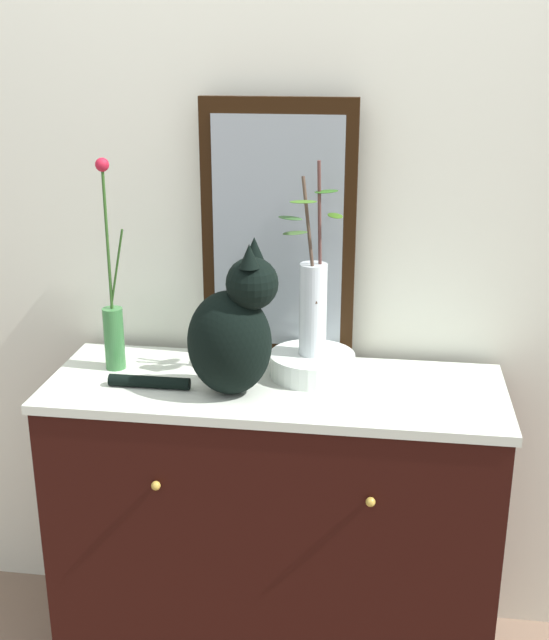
{
  "coord_description": "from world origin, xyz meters",
  "views": [
    {
      "loc": [
        0.28,
        -1.95,
        1.75
      ],
      "look_at": [
        0.0,
        0.0,
        1.06
      ],
      "focal_mm": 45.53,
      "sensor_mm": 36.0,
      "label": 1
    }
  ],
  "objects_px": {
    "cat_sitting": "(232,332)",
    "sideboard": "(274,527)",
    "mirror_leaning": "(278,233)",
    "vase_slim_green": "(113,322)",
    "vase_glass_clear": "(313,302)",
    "bowl_porcelain": "(312,364)"
  },
  "relations": [
    {
      "from": "sideboard",
      "to": "mirror_leaning",
      "type": "xyz_separation_m",
      "value": [
        -0.02,
        0.2,
        0.8
      ]
    },
    {
      "from": "cat_sitting",
      "to": "bowl_porcelain",
      "type": "height_order",
      "value": "cat_sitting"
    },
    {
      "from": "mirror_leaning",
      "to": "vase_glass_clear",
      "type": "height_order",
      "value": "mirror_leaning"
    },
    {
      "from": "mirror_leaning",
      "to": "vase_slim_green",
      "type": "relative_size",
      "value": 1.25
    },
    {
      "from": "vase_slim_green",
      "to": "bowl_porcelain",
      "type": "relative_size",
      "value": 2.5
    },
    {
      "from": "sideboard",
      "to": "cat_sitting",
      "type": "height_order",
      "value": "cat_sitting"
    },
    {
      "from": "sideboard",
      "to": "vase_glass_clear",
      "type": "bearing_deg",
      "value": 39.19
    },
    {
      "from": "bowl_porcelain",
      "to": "vase_slim_green",
      "type": "bearing_deg",
      "value": -177.18
    },
    {
      "from": "sideboard",
      "to": "vase_slim_green",
      "type": "xyz_separation_m",
      "value": [
        -0.45,
        0.05,
        0.58
      ]
    },
    {
      "from": "vase_slim_green",
      "to": "vase_glass_clear",
      "type": "distance_m",
      "value": 0.55
    },
    {
      "from": "bowl_porcelain",
      "to": "sideboard",
      "type": "bearing_deg",
      "value": -140.36
    },
    {
      "from": "cat_sitting",
      "to": "vase_slim_green",
      "type": "height_order",
      "value": "vase_slim_green"
    },
    {
      "from": "vase_glass_clear",
      "to": "cat_sitting",
      "type": "bearing_deg",
      "value": -142.76
    },
    {
      "from": "bowl_porcelain",
      "to": "vase_glass_clear",
      "type": "relative_size",
      "value": 0.44
    },
    {
      "from": "vase_slim_green",
      "to": "mirror_leaning",
      "type": "bearing_deg",
      "value": 19.33
    },
    {
      "from": "mirror_leaning",
      "to": "bowl_porcelain",
      "type": "xyz_separation_m",
      "value": [
        0.11,
        -0.13,
        -0.33
      ]
    },
    {
      "from": "vase_glass_clear",
      "to": "mirror_leaning",
      "type": "bearing_deg",
      "value": 131.15
    },
    {
      "from": "mirror_leaning",
      "to": "vase_slim_green",
      "type": "height_order",
      "value": "mirror_leaning"
    },
    {
      "from": "vase_slim_green",
      "to": "vase_glass_clear",
      "type": "xyz_separation_m",
      "value": [
        0.54,
        0.03,
        0.07
      ]
    },
    {
      "from": "cat_sitting",
      "to": "sideboard",
      "type": "bearing_deg",
      "value": 35.3
    },
    {
      "from": "mirror_leaning",
      "to": "vase_slim_green",
      "type": "bearing_deg",
      "value": -160.67
    },
    {
      "from": "sideboard",
      "to": "cat_sitting",
      "type": "bearing_deg",
      "value": -144.7
    }
  ]
}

